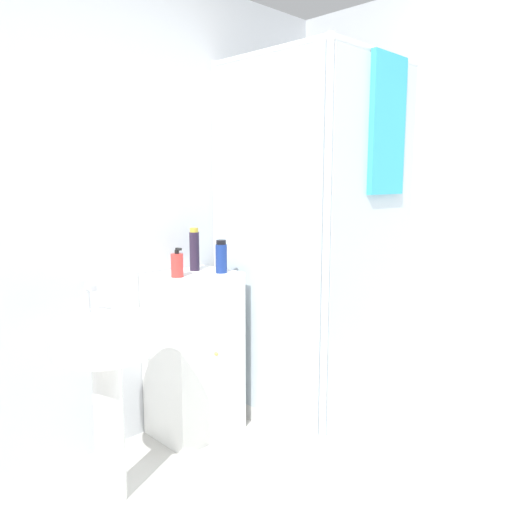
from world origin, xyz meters
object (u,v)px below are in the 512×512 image
at_px(sink, 106,362).
at_px(soap_dispenser, 177,265).
at_px(shampoo_bottle_blue, 221,257).
at_px(shampoo_bottle_tall_black, 194,250).

distance_m(sink, soap_dispenser, 0.66).
height_order(soap_dispenser, shampoo_bottle_blue, shampoo_bottle_blue).
height_order(sink, shampoo_bottle_tall_black, shampoo_bottle_tall_black).
bearing_deg(sink, shampoo_bottle_blue, 9.50).
bearing_deg(sink, soap_dispenser, 20.94).
xyz_separation_m(sink, soap_dispenser, (0.53, 0.20, 0.34)).
bearing_deg(soap_dispenser, shampoo_bottle_blue, -17.00).
distance_m(shampoo_bottle_tall_black, shampoo_bottle_blue, 0.17).
bearing_deg(soap_dispenser, sink, -159.06).
distance_m(sink, shampoo_bottle_blue, 0.86).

